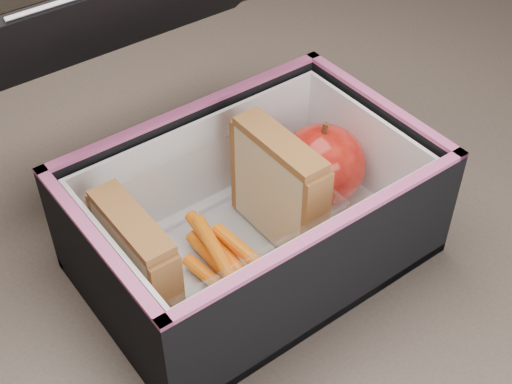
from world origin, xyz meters
TOP-DOWN VIEW (x-y plane):
  - kitchen_table at (0.00, 0.00)m, footprint 1.20×0.80m
  - lunch_bag at (-0.08, 0.02)m, footprint 0.28×0.31m
  - plastic_tub at (-0.12, 0.02)m, footprint 0.18×0.13m
  - sandwich_left at (-0.19, 0.02)m, footprint 0.02×0.09m
  - sandwich_right at (-0.05, 0.02)m, footprint 0.03×0.09m
  - carrot_sticks at (-0.12, -0.00)m, footprint 0.05×0.13m
  - paper_napkin at (0.01, 0.03)m, footprint 0.08×0.08m
  - red_apple at (0.00, 0.03)m, footprint 0.08×0.08m

SIDE VIEW (x-z plane):
  - kitchen_table at x=0.00m, z-range 0.28..1.03m
  - paper_napkin at x=0.01m, z-range 0.76..0.77m
  - carrot_sticks at x=-0.12m, z-range 0.77..0.80m
  - plastic_tub at x=-0.12m, z-range 0.76..0.84m
  - red_apple at x=0.00m, z-range 0.77..0.85m
  - lunch_bag at x=-0.08m, z-range 0.69..0.93m
  - sandwich_left at x=-0.19m, z-range 0.77..0.86m
  - sandwich_right at x=-0.05m, z-range 0.77..0.87m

